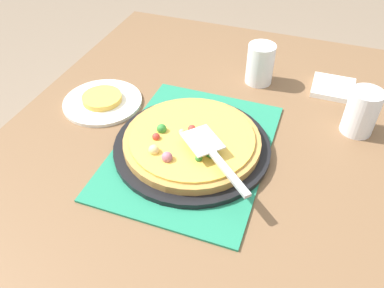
% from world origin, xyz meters
% --- Properties ---
extents(dining_table, '(1.40, 1.00, 0.75)m').
position_xyz_m(dining_table, '(0.00, 0.00, 0.64)').
color(dining_table, brown).
rests_on(dining_table, ground_plane).
extents(placemat, '(0.48, 0.36, 0.01)m').
position_xyz_m(placemat, '(0.00, 0.00, 0.75)').
color(placemat, '#237F5B').
rests_on(placemat, dining_table).
extents(pizza_pan, '(0.38, 0.38, 0.01)m').
position_xyz_m(pizza_pan, '(0.00, 0.00, 0.76)').
color(pizza_pan, black).
rests_on(pizza_pan, placemat).
extents(pizza, '(0.33, 0.33, 0.05)m').
position_xyz_m(pizza, '(-0.00, 0.00, 0.78)').
color(pizza, '#B78442').
rests_on(pizza, pizza_pan).
extents(plate_far_right, '(0.22, 0.22, 0.01)m').
position_xyz_m(plate_far_right, '(0.10, 0.30, 0.76)').
color(plate_far_right, white).
rests_on(plate_far_right, dining_table).
extents(served_slice_right, '(0.11, 0.11, 0.02)m').
position_xyz_m(served_slice_right, '(0.10, 0.30, 0.77)').
color(served_slice_right, '#EAB747').
rests_on(served_slice_right, plate_far_right).
extents(cup_near, '(0.08, 0.08, 0.12)m').
position_xyz_m(cup_near, '(0.36, -0.08, 0.81)').
color(cup_near, white).
rests_on(cup_near, dining_table).
extents(cup_far, '(0.08, 0.08, 0.12)m').
position_xyz_m(cup_far, '(0.21, -0.37, 0.81)').
color(cup_far, white).
rests_on(cup_far, dining_table).
extents(pizza_server, '(0.19, 0.20, 0.01)m').
position_xyz_m(pizza_server, '(-0.07, -0.07, 0.82)').
color(pizza_server, silver).
rests_on(pizza_server, pizza).
extents(napkin_stack, '(0.12, 0.12, 0.02)m').
position_xyz_m(napkin_stack, '(0.39, -0.30, 0.76)').
color(napkin_stack, white).
rests_on(napkin_stack, dining_table).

